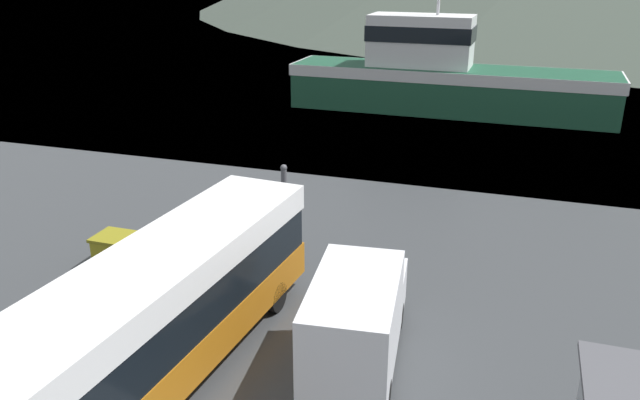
# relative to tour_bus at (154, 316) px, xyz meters

# --- Properties ---
(water_surface) EXTENTS (240.00, 240.00, 0.00)m
(water_surface) POSITION_rel_tour_bus_xyz_m (-0.57, 135.84, -1.86)
(water_surface) COLOR #3D5160
(water_surface) RESTS_ON ground
(tour_bus) EXTENTS (3.37, 11.83, 3.31)m
(tour_bus) POSITION_rel_tour_bus_xyz_m (0.00, 0.00, 0.00)
(tour_bus) COLOR #B26614
(tour_bus) RESTS_ON ground
(delivery_van) EXTENTS (2.57, 5.72, 2.65)m
(delivery_van) POSITION_rel_tour_bus_xyz_m (4.31, 2.13, -0.48)
(delivery_van) COLOR silver
(delivery_van) RESTS_ON ground
(fishing_boat) EXTENTS (21.08, 4.88, 11.04)m
(fishing_boat) POSITION_rel_tour_bus_xyz_m (2.50, 30.97, 0.45)
(fishing_boat) COLOR #1E5138
(fishing_boat) RESTS_ON water_surface
(storage_bin) EXTENTS (1.16, 1.19, 1.04)m
(storage_bin) POSITION_rel_tour_bus_xyz_m (-4.84, 5.06, -1.33)
(storage_bin) COLOR olive
(storage_bin) RESTS_ON ground
(small_boat) EXTENTS (3.03, 5.38, 0.75)m
(small_boat) POSITION_rel_tour_bus_xyz_m (9.62, 41.95, -1.49)
(small_boat) COLOR black
(small_boat) RESTS_ON water_surface
(mooring_bollard) EXTENTS (0.31, 0.31, 0.89)m
(mooring_bollard) POSITION_rel_tour_bus_xyz_m (-2.36, 14.33, -1.38)
(mooring_bollard) COLOR #4C4C51
(mooring_bollard) RESTS_ON ground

